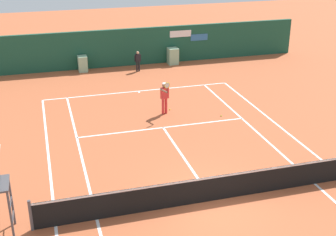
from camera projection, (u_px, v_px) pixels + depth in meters
The scene contains 7 objects.
ground_plane at pixel (207, 192), 16.36m from camera, with size 80.00×80.00×0.01m.
tennis_net at pixel (213, 188), 15.66m from camera, with size 12.10×0.10×1.07m.
sponsor_back_wall at pixel (121, 48), 30.42m from camera, with size 25.00×1.02×2.47m.
player_on_baseline at pixel (165, 95), 22.72m from camera, with size 0.51×0.81×1.84m.
ball_kid_centre_post at pixel (138, 60), 29.46m from camera, with size 0.44×0.21×1.32m.
tennis_ball_near_service_line at pixel (221, 116), 22.77m from camera, with size 0.07×0.07×0.07m, color #CCE033.
tennis_ball_by_sideline at pixel (170, 109), 23.54m from camera, with size 0.07×0.07×0.07m, color #CCE033.
Camera 1 is at (-5.22, -12.54, 8.79)m, focal length 49.22 mm.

